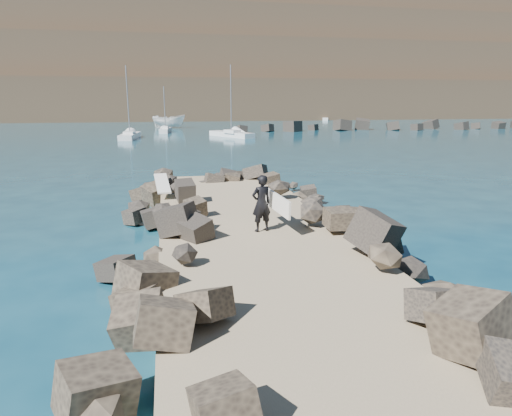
% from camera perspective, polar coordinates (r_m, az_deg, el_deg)
% --- Properties ---
extents(ground, '(800.00, 800.00, 0.00)m').
position_cam_1_polar(ground, '(15.55, -0.72, -4.54)').
color(ground, '#0F384C').
rests_on(ground, ground).
extents(jetty, '(6.00, 26.00, 0.60)m').
position_cam_1_polar(jetty, '(13.60, 0.82, -5.89)').
color(jetty, '#8C7759').
rests_on(jetty, ground).
extents(riprap_left, '(2.60, 22.00, 1.00)m').
position_cam_1_polar(riprap_left, '(13.74, -11.58, -5.08)').
color(riprap_left, black).
rests_on(riprap_left, ground).
extents(riprap_right, '(2.60, 22.00, 1.00)m').
position_cam_1_polar(riprap_right, '(14.83, 11.47, -3.70)').
color(riprap_right, black).
rests_on(riprap_right, ground).
extents(breakwater_secondary, '(52.00, 4.00, 1.20)m').
position_cam_1_polar(breakwater_secondary, '(79.21, 17.52, 9.75)').
color(breakwater_secondary, black).
rests_on(breakwater_secondary, ground).
extents(headland, '(360.00, 140.00, 32.00)m').
position_cam_1_polar(headland, '(175.37, -7.31, 16.95)').
color(headland, '#2D4919').
rests_on(headland, ground).
extents(surfboard_resting, '(0.76, 2.31, 0.08)m').
position_cam_1_polar(surfboard_resting, '(20.80, -11.63, 2.72)').
color(surfboard_resting, white).
rests_on(surfboard_resting, riprap_left).
extents(boat_imported, '(6.27, 3.97, 2.27)m').
position_cam_1_polar(boat_imported, '(82.04, -10.85, 10.60)').
color(boat_imported, silver).
rests_on(boat_imported, ground).
extents(surfer_with_board, '(1.07, 2.28, 1.86)m').
position_cam_1_polar(surfer_with_board, '(14.71, 0.92, 0.62)').
color(surfer_with_board, black).
rests_on(surfer_with_board, jetty).
extents(radome, '(11.87, 11.87, 18.79)m').
position_cam_1_polar(radome, '(212.32, 24.58, 22.61)').
color(radome, silver).
rests_on(radome, headland).
extents(sailboat_c, '(5.27, 7.63, 9.31)m').
position_cam_1_polar(sailboat_c, '(61.04, -3.09, 9.19)').
color(sailboat_c, silver).
rests_on(sailboat_c, ground).
extents(sailboat_b, '(1.91, 5.64, 6.83)m').
position_cam_1_polar(sailboat_b, '(70.41, -11.24, 9.52)').
color(sailboat_b, silver).
rests_on(sailboat_b, ground).
extents(sailboat_f, '(2.61, 5.79, 6.97)m').
position_cam_1_polar(sailboat_f, '(112.91, 8.56, 10.99)').
color(sailboat_f, silver).
rests_on(sailboat_f, ground).
extents(sailboat_a, '(2.39, 7.65, 9.03)m').
position_cam_1_polar(sailboat_a, '(60.31, -15.48, 8.69)').
color(sailboat_a, silver).
rests_on(sailboat_a, ground).
extents(headland_buildings, '(137.50, 30.50, 5.00)m').
position_cam_1_polar(headland_buildings, '(170.40, -4.82, 23.20)').
color(headland_buildings, white).
rests_on(headland_buildings, headland).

